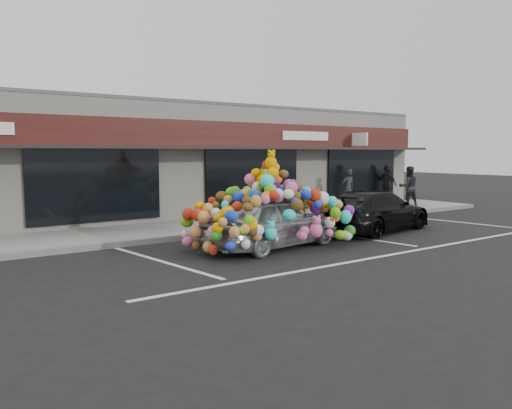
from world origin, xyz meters
TOP-DOWN VIEW (x-y plane):
  - ground at (0.00, 0.00)m, footprint 90.00×90.00m
  - shop_building at (0.00, 8.44)m, footprint 24.00×7.20m
  - sidewalk at (0.00, 4.00)m, footprint 26.00×3.00m
  - kerb at (0.00, 2.50)m, footprint 26.00×0.18m
  - parking_stripe_left at (-3.20, 0.20)m, footprint 0.73×4.37m
  - parking_stripe_mid at (2.80, 0.20)m, footprint 0.73×4.37m
  - parking_stripe_right at (8.20, 0.20)m, footprint 0.73×4.37m
  - lane_line at (2.00, -2.30)m, footprint 14.00×0.12m
  - toy_car at (-0.14, 0.10)m, footprint 2.92×4.52m
  - black_sedan at (4.14, 0.39)m, footprint 2.65×4.79m
  - pedestrian_a at (7.11, 4.48)m, footprint 0.64×0.45m
  - pedestrian_b at (9.57, 3.35)m, footprint 1.06×0.98m
  - pedestrian_c at (10.14, 5.00)m, footprint 1.04×0.46m

SIDE VIEW (x-z plane):
  - ground at x=0.00m, z-range 0.00..0.00m
  - parking_stripe_left at x=-3.20m, z-range 0.00..0.01m
  - parking_stripe_mid at x=2.80m, z-range 0.00..0.01m
  - parking_stripe_right at x=8.20m, z-range 0.00..0.01m
  - lane_line at x=2.00m, z-range 0.00..0.01m
  - sidewalk at x=0.00m, z-range 0.00..0.15m
  - kerb at x=0.00m, z-range -0.01..0.15m
  - black_sedan at x=4.14m, z-range 0.00..1.31m
  - toy_car at x=-0.14m, z-range -0.40..2.09m
  - pedestrian_a at x=7.11m, z-range 0.15..1.82m
  - pedestrian_c at x=10.14m, z-range 0.15..1.90m
  - pedestrian_b at x=9.57m, z-range 0.15..1.90m
  - shop_building at x=0.00m, z-range 0.01..4.32m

